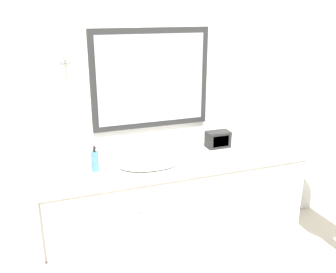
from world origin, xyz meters
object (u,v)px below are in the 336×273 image
soap_bottle (95,161)px  appliance_box (218,139)px  sink_basin (151,162)px  picture_frame (251,140)px

soap_bottle → appliance_box: soap_bottle is taller
sink_basin → soap_bottle: bearing=177.1°
soap_bottle → picture_frame: 1.34m
sink_basin → soap_bottle: 0.42m
sink_basin → picture_frame: 0.93m
appliance_box → picture_frame: appliance_box is taller
picture_frame → sink_basin: bearing=-175.9°
soap_bottle → appliance_box: bearing=7.5°
sink_basin → picture_frame: size_ratio=4.08×
sink_basin → picture_frame: sink_basin is taller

